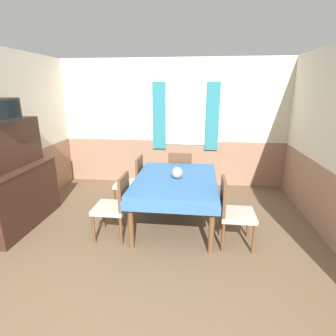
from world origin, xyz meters
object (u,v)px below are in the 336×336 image
object	(u,v)px
chair_left_far	(132,181)
chair_head_window	(180,173)
vase	(177,173)
tv	(0,110)
dining_table	(176,184)
chair_right_near	(233,210)
chair_left_near	(115,204)
sideboard	(17,184)

from	to	relation	value
chair_left_far	chair_head_window	distance (m)	0.94
vase	tv	bearing A→B (deg)	-169.90
chair_left_far	chair_head_window	bearing A→B (deg)	-57.03
dining_table	vase	distance (m)	0.19
chair_left_far	chair_head_window	world-z (taller)	same
chair_right_near	chair_head_window	xyz separation A→B (m)	(-0.79, 1.46, 0.00)
dining_table	chair_right_near	distance (m)	0.93
chair_right_near	chair_head_window	distance (m)	1.66
vase	chair_left_near	bearing A→B (deg)	-150.26
sideboard	vase	world-z (taller)	sideboard
chair_right_near	tv	world-z (taller)	tv
chair_left_far	tv	size ratio (longest dim) A/B	1.95
chair_head_window	vase	distance (m)	1.05
chair_left_far	dining_table	bearing A→B (deg)	-121.06
chair_left_near	vase	world-z (taller)	vase
chair_left_far	vase	world-z (taller)	vase
sideboard	dining_table	bearing A→B (deg)	7.90
chair_right_near	sideboard	world-z (taller)	sideboard
tv	vase	distance (m)	2.52
chair_left_near	chair_head_window	bearing A→B (deg)	-28.35
dining_table	chair_right_near	size ratio (longest dim) A/B	1.77
chair_left_near	vase	size ratio (longest dim) A/B	5.34
chair_right_near	chair_left_near	world-z (taller)	same
chair_right_near	dining_table	bearing A→B (deg)	-121.06
vase	chair_head_window	bearing A→B (deg)	91.23
chair_right_near	chair_left_near	size ratio (longest dim) A/B	1.00
chair_head_window	vase	xyz separation A→B (m)	(0.02, -1.00, 0.33)
vase	chair_left_far	bearing A→B (deg)	148.98
chair_head_window	sideboard	size ratio (longest dim) A/B	0.57
chair_head_window	tv	size ratio (longest dim) A/B	1.95
sideboard	tv	xyz separation A→B (m)	(0.03, -0.10, 1.07)
chair_left_near	sideboard	world-z (taller)	sideboard
chair_head_window	tv	world-z (taller)	tv
chair_left_far	tv	distance (m)	2.15
tv	vase	size ratio (longest dim) A/B	2.74
tv	vase	bearing A→B (deg)	10.10
dining_table	sideboard	world-z (taller)	sideboard
chair_left_near	tv	xyz separation A→B (m)	(-1.50, 0.05, 1.25)
chair_left_near	tv	bearing A→B (deg)	88.06
chair_right_near	chair_left_far	xyz separation A→B (m)	(-1.58, 0.95, 0.00)
chair_head_window	tv	distance (m)	2.97
chair_right_near	tv	distance (m)	3.33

